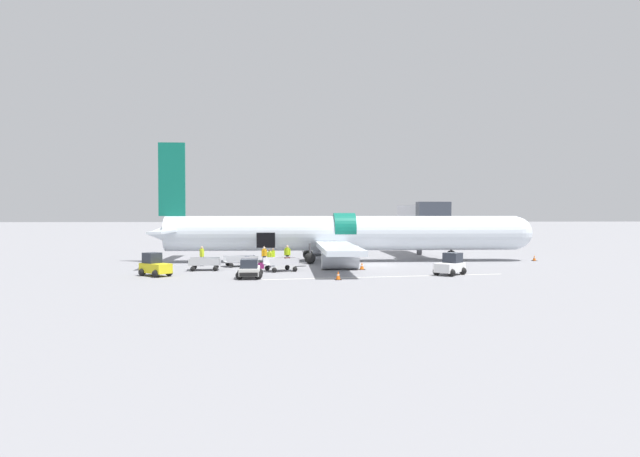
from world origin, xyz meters
TOP-DOWN VIEW (x-y plane):
  - ground_plane at (0.00, 0.00)m, footprint 500.00×500.00m
  - apron_marking_line at (-0.56, -9.54)m, footprint 18.05×2.82m
  - jet_bridge_stub at (6.95, 10.90)m, footprint 3.24×13.09m
  - airplane at (-2.86, 3.75)m, footprint 37.15×30.26m
  - baggage_tug_lead at (-17.57, -7.97)m, footprint 2.66×2.55m
  - baggage_tug_mid at (4.42, -8.60)m, footprint 2.74×2.72m
  - baggage_tug_rear at (-10.51, -9.72)m, footprint 1.92×3.18m
  - baggage_cart_loading at (-11.73, -0.76)m, footprint 3.76×2.53m
  - baggage_cart_queued at (-14.38, -3.88)m, footprint 3.48×2.22m
  - baggage_cart_empty at (-8.19, -4.98)m, footprint 3.47×2.58m
  - ground_crew_loader_a at (-9.83, 0.66)m, footprint 0.52×0.52m
  - ground_crew_loader_b at (-7.76, 1.25)m, footprint 0.59×0.43m
  - ground_crew_driver at (-9.01, -0.86)m, footprint 0.44×0.55m
  - ground_crew_supervisor at (-15.26, -0.07)m, footprint 0.47×0.60m
  - ground_crew_helper at (-9.29, -1.96)m, footprint 0.50×0.50m
  - suitcase_on_tarmac_upright at (-9.97, -2.96)m, footprint 0.50×0.46m
  - safety_cone_nose at (16.20, 3.25)m, footprint 0.46×0.46m
  - safety_cone_engine_left at (-4.30, -11.25)m, footprint 0.46×0.46m
  - safety_cone_wingtip at (-1.68, -4.25)m, footprint 0.52×0.52m
  - safety_cone_tail at (-20.04, 1.59)m, footprint 0.53×0.53m

SIDE VIEW (x-z plane):
  - ground_plane at x=0.00m, z-range 0.00..0.00m
  - apron_marking_line at x=-0.56m, z-range 0.00..0.01m
  - safety_cone_nose at x=16.20m, z-range -0.02..0.53m
  - suitcase_on_tarmac_upright at x=-9.97m, z-range -0.05..0.57m
  - safety_cone_wingtip at x=-1.68m, z-range -0.02..0.57m
  - safety_cone_tail at x=-20.04m, z-range -0.02..0.58m
  - safety_cone_engine_left at x=-4.30m, z-range -0.02..0.61m
  - baggage_cart_loading at x=-11.73m, z-range -0.02..0.89m
  - baggage_cart_queued at x=-14.38m, z-range -0.01..0.99m
  - baggage_cart_empty at x=-8.19m, z-range 0.01..1.08m
  - baggage_tug_rear at x=-10.51m, z-range -0.09..1.29m
  - baggage_tug_mid at x=4.42m, z-range -0.14..1.51m
  - baggage_tug_lead at x=-17.57m, z-range -0.15..1.56m
  - ground_crew_driver at x=-9.01m, z-range 0.04..1.61m
  - ground_crew_helper at x=-9.29m, z-range 0.04..1.61m
  - ground_crew_loader_a at x=-9.83m, z-range 0.04..1.68m
  - ground_crew_loader_b at x=-7.76m, z-range 0.04..1.75m
  - ground_crew_supervisor at x=-15.26m, z-range 0.04..1.76m
  - airplane at x=-2.86m, z-range -3.00..8.24m
  - jet_bridge_stub at x=6.95m, z-range 1.36..7.12m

